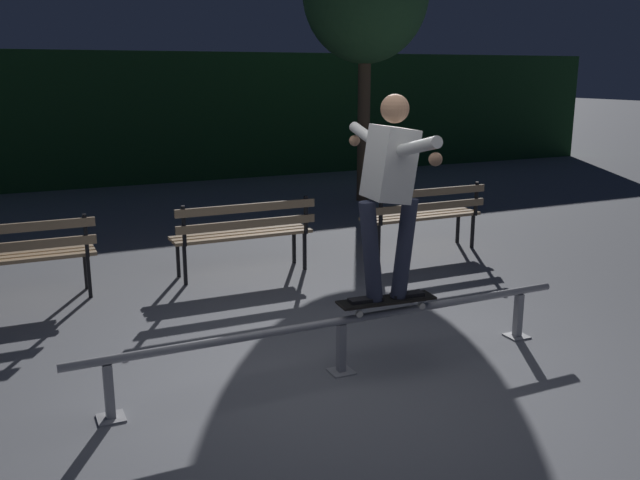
{
  "coord_description": "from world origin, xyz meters",
  "views": [
    {
      "loc": [
        -2.21,
        -4.28,
        2.25
      ],
      "look_at": [
        0.19,
        0.85,
        0.85
      ],
      "focal_mm": 38.39,
      "sensor_mm": 36.0,
      "label": 1
    }
  ],
  "objects_px": {
    "grind_rail": "(341,330)",
    "skateboard": "(386,301)",
    "park_bench_right_center": "(425,211)",
    "park_bench_left_center": "(244,229)",
    "skateboarder": "(390,181)",
    "park_bench_leftmost": "(10,252)"
  },
  "relations": [
    {
      "from": "park_bench_leftmost",
      "to": "skateboard",
      "type": "bearing_deg",
      "value": -46.79
    },
    {
      "from": "skateboarder",
      "to": "park_bench_left_center",
      "type": "distance_m",
      "value": 2.93
    },
    {
      "from": "grind_rail",
      "to": "park_bench_left_center",
      "type": "bearing_deg",
      "value": 86.29
    },
    {
      "from": "park_bench_left_center",
      "to": "park_bench_right_center",
      "type": "distance_m",
      "value": 2.4
    },
    {
      "from": "grind_rail",
      "to": "skateboarder",
      "type": "height_order",
      "value": "skateboarder"
    },
    {
      "from": "skateboard",
      "to": "park_bench_right_center",
      "type": "height_order",
      "value": "park_bench_right_center"
    },
    {
      "from": "skateboarder",
      "to": "park_bench_leftmost",
      "type": "height_order",
      "value": "skateboarder"
    },
    {
      "from": "grind_rail",
      "to": "park_bench_leftmost",
      "type": "distance_m",
      "value": 3.56
    },
    {
      "from": "skateboarder",
      "to": "park_bench_right_center",
      "type": "xyz_separation_m",
      "value": [
        2.19,
        2.78,
        -0.92
      ]
    },
    {
      "from": "skateboard",
      "to": "skateboarder",
      "type": "relative_size",
      "value": 0.51
    },
    {
      "from": "grind_rail",
      "to": "skateboard",
      "type": "xyz_separation_m",
      "value": [
        0.39,
        0.0,
        0.18
      ]
    },
    {
      "from": "park_bench_leftmost",
      "to": "park_bench_right_center",
      "type": "distance_m",
      "value": 4.8
    },
    {
      "from": "park_bench_left_center",
      "to": "park_bench_leftmost",
      "type": "bearing_deg",
      "value": 180.0
    },
    {
      "from": "park_bench_leftmost",
      "to": "park_bench_left_center",
      "type": "relative_size",
      "value": 1.0
    },
    {
      "from": "grind_rail",
      "to": "park_bench_right_center",
      "type": "height_order",
      "value": "park_bench_right_center"
    },
    {
      "from": "park_bench_right_center",
      "to": "park_bench_leftmost",
      "type": "bearing_deg",
      "value": 180.0
    },
    {
      "from": "skateboarder",
      "to": "park_bench_leftmost",
      "type": "relative_size",
      "value": 0.97
    },
    {
      "from": "grind_rail",
      "to": "skateboard",
      "type": "bearing_deg",
      "value": 0.0
    },
    {
      "from": "skateboard",
      "to": "park_bench_right_center",
      "type": "relative_size",
      "value": 0.5
    },
    {
      "from": "grind_rail",
      "to": "park_bench_right_center",
      "type": "bearing_deg",
      "value": 47.11
    },
    {
      "from": "park_bench_left_center",
      "to": "park_bench_right_center",
      "type": "bearing_deg",
      "value": 0.0
    },
    {
      "from": "skateboarder",
      "to": "park_bench_leftmost",
      "type": "bearing_deg",
      "value": 133.24
    }
  ]
}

